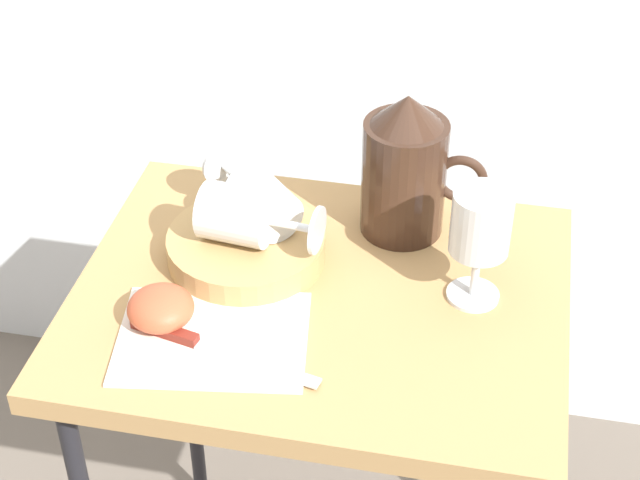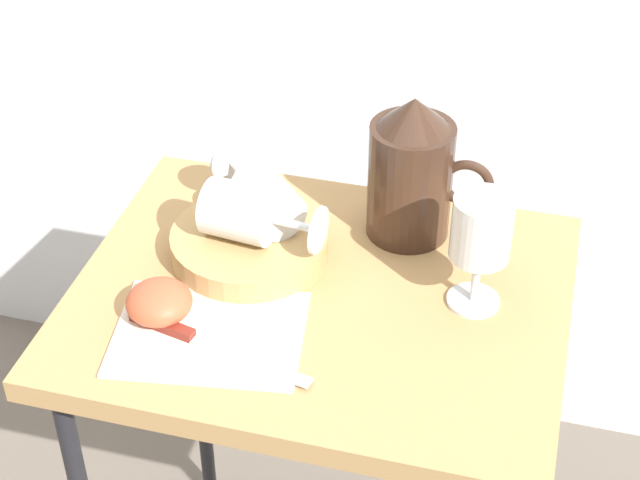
# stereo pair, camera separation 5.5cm
# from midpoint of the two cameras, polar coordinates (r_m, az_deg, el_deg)

# --- Properties ---
(table) EXTENTS (0.60, 0.47, 0.70)m
(table) POSITION_cam_midpoint_polar(r_m,az_deg,el_deg) (1.29, -1.23, -5.25)
(table) COLOR #AD8451
(table) RESTS_ON ground_plane
(linen_napkin) EXTENTS (0.24, 0.20, 0.00)m
(linen_napkin) POSITION_cam_midpoint_polar(r_m,az_deg,el_deg) (1.19, -7.32, -5.45)
(linen_napkin) COLOR silver
(linen_napkin) RESTS_ON table
(basket_tray) EXTENTS (0.20, 0.20, 0.03)m
(basket_tray) POSITION_cam_midpoint_polar(r_m,az_deg,el_deg) (1.29, -5.35, -0.41)
(basket_tray) COLOR tan
(basket_tray) RESTS_ON table
(pitcher) EXTENTS (0.16, 0.11, 0.20)m
(pitcher) POSITION_cam_midpoint_polar(r_m,az_deg,el_deg) (1.31, 3.53, 3.53)
(pitcher) COLOR #382319
(pitcher) RESTS_ON table
(wine_glass_upright) EXTENTS (0.07, 0.07, 0.15)m
(wine_glass_upright) POSITION_cam_midpoint_polar(r_m,az_deg,el_deg) (1.19, 7.60, 0.58)
(wine_glass_upright) COLOR silver
(wine_glass_upright) RESTS_ON table
(wine_glass_tipped_near) EXTENTS (0.15, 0.15, 0.07)m
(wine_glass_tipped_near) POSITION_cam_midpoint_polar(r_m,az_deg,el_deg) (1.28, -4.56, 2.16)
(wine_glass_tipped_near) COLOR silver
(wine_glass_tipped_near) RESTS_ON basket_tray
(wine_glass_tipped_far) EXTENTS (0.16, 0.08, 0.07)m
(wine_glass_tipped_far) POSITION_cam_midpoint_polar(r_m,az_deg,el_deg) (1.26, -5.73, 1.36)
(wine_glass_tipped_far) COLOR silver
(wine_glass_tipped_far) RESTS_ON basket_tray
(apple_half_left) EXTENTS (0.08, 0.08, 0.04)m
(apple_half_left) POSITION_cam_midpoint_polar(r_m,az_deg,el_deg) (1.20, -10.16, -3.77)
(apple_half_left) COLOR #C15133
(apple_half_left) RESTS_ON linen_napkin
(knife) EXTENTS (0.23, 0.07, 0.01)m
(knife) POSITION_cam_midpoint_polar(r_m,az_deg,el_deg) (1.18, -8.29, -5.65)
(knife) COLOR silver
(knife) RESTS_ON linen_napkin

